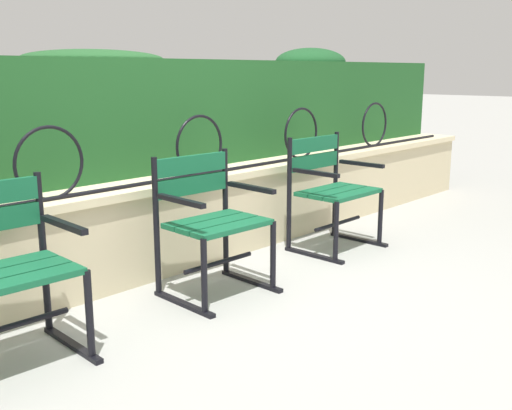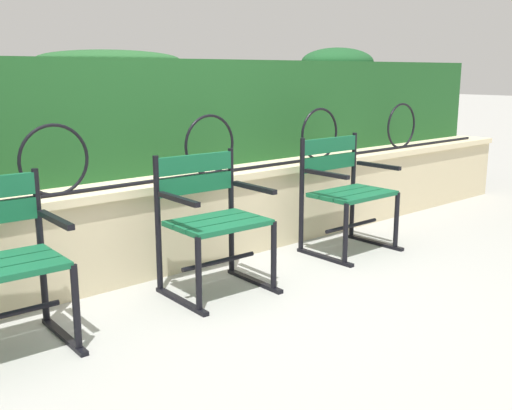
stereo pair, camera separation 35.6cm
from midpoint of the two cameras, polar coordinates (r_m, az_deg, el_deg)
ground_plane at (r=3.64m, az=4.06°, el=-8.82°), size 60.00×60.00×0.00m
stone_wall at (r=4.19m, az=-4.66°, el=-1.45°), size 7.78×0.41×0.62m
iron_arch_fence at (r=3.88m, az=-7.64°, el=4.58°), size 7.24×0.02×0.42m
hedge_row at (r=4.51m, az=-8.60°, el=8.77°), size 7.63×0.67×0.92m
park_chair_centre at (r=3.64m, az=-1.49°, el=-1.21°), size 0.61×0.54×0.84m
park_chair_right at (r=4.56m, az=10.61°, el=1.45°), size 0.62×0.52×0.85m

